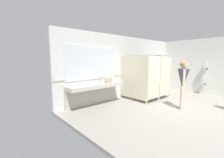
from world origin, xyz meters
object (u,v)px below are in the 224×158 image
Objects in this scene: handbag at (108,80)px; soap_dispenser at (100,80)px; person_standing at (183,79)px; paper_towel_dispenser_lower at (204,81)px; paper_towel_dispenser_upper at (206,66)px.

handbag is 0.35m from soap_dispenser.
person_standing is 2.71m from handbag.
handbag reaches higher than paper_towel_dispenser_lower.
soap_dispenser is at bearing 117.35° from handbag.
paper_towel_dispenser_upper is 1.09× the size of handbag.
paper_towel_dispenser_lower is at bearing -23.34° from soap_dispenser.
handbag is (-1.60, 2.19, -0.14)m from person_standing.
person_standing is at bearing -54.92° from soap_dispenser.
paper_towel_dispenser_lower is at bearing -20.89° from handbag.
soap_dispenser is (-0.16, 0.31, -0.02)m from handbag.
soap_dispenser reaches higher than paper_towel_dispenser_lower.
paper_towel_dispenser_lower is 5.46m from soap_dispenser.
person_standing is at bearing -174.63° from paper_towel_dispenser_upper.
paper_towel_dispenser_lower is at bearing 6.01° from person_standing.
paper_towel_dispenser_upper is 0.93× the size of paper_towel_dispenser_lower.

